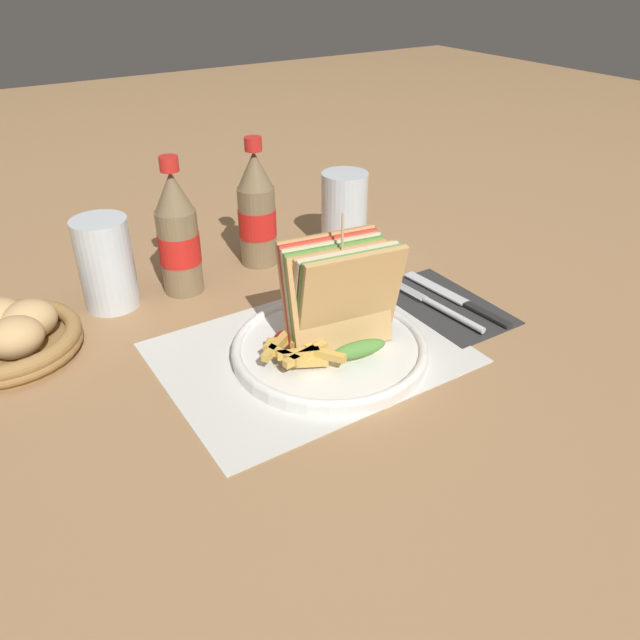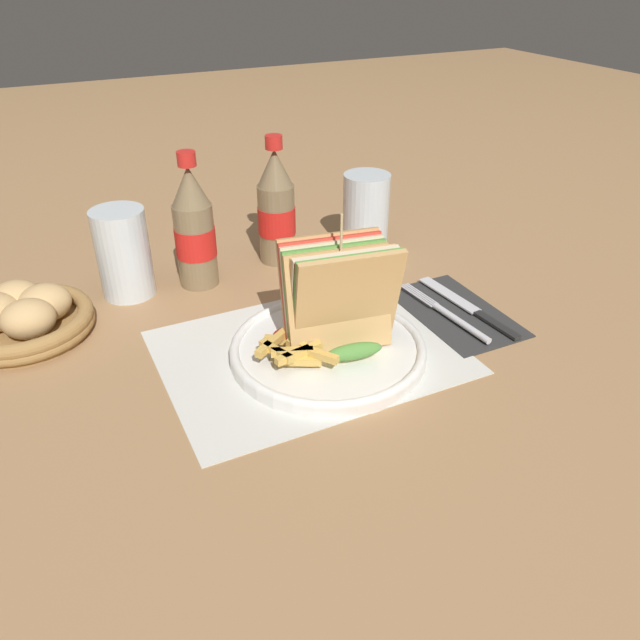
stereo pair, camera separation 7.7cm
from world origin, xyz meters
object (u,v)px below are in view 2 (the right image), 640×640
object	(u,v)px
knife	(468,307)
club_sandwich	(340,297)
fork	(452,316)
bread_basket	(23,318)
coke_bottle_near	(194,230)
coke_bottle_far	(276,209)
glass_near	(366,218)
plate_main	(327,348)
glass_far	(124,259)

from	to	relation	value
knife	club_sandwich	bearing A→B (deg)	179.06
fork	bread_basket	size ratio (longest dim) A/B	1.00
fork	coke_bottle_near	world-z (taller)	coke_bottle_near
fork	coke_bottle_far	size ratio (longest dim) A/B	0.89
glass_near	coke_bottle_far	bearing A→B (deg)	169.09
fork	coke_bottle_far	xyz separation A→B (m)	(-0.14, 0.28, 0.08)
club_sandwich	fork	size ratio (longest dim) A/B	0.95
club_sandwich	glass_near	world-z (taller)	club_sandwich
coke_bottle_far	club_sandwich	bearing A→B (deg)	-97.17
plate_main	fork	xyz separation A→B (m)	(0.19, -0.00, -0.00)
plate_main	bread_basket	xyz separation A→B (m)	(-0.33, 0.22, 0.01)
club_sandwich	coke_bottle_far	xyz separation A→B (m)	(0.04, 0.28, 0.01)
club_sandwich	bread_basket	xyz separation A→B (m)	(-0.35, 0.22, -0.06)
club_sandwich	fork	distance (m)	0.19
plate_main	glass_far	distance (m)	0.33
plate_main	club_sandwich	distance (m)	0.07
fork	plate_main	bearing A→B (deg)	174.43
plate_main	fork	bearing A→B (deg)	-0.96
knife	glass_near	bearing A→B (deg)	92.49
coke_bottle_near	bread_basket	xyz separation A→B (m)	(-0.25, -0.04, -0.06)
glass_far	knife	bearing A→B (deg)	-31.94
plate_main	fork	size ratio (longest dim) A/B	1.37
bread_basket	plate_main	bearing A→B (deg)	-33.14
glass_near	glass_far	distance (m)	0.39
knife	coke_bottle_near	bearing A→B (deg)	137.35
plate_main	coke_bottle_far	xyz separation A→B (m)	(0.05, 0.28, 0.08)
plate_main	coke_bottle_far	size ratio (longest dim) A/B	1.21
coke_bottle_far	glass_near	distance (m)	0.15
knife	coke_bottle_near	size ratio (longest dim) A/B	0.97
plate_main	glass_far	world-z (taller)	glass_far
plate_main	club_sandwich	xyz separation A→B (m)	(0.02, -0.00, 0.07)
coke_bottle_near	bread_basket	size ratio (longest dim) A/B	1.13
glass_far	fork	bearing A→B (deg)	-36.05
plate_main	bread_basket	size ratio (longest dim) A/B	1.37
club_sandwich	coke_bottle_far	size ratio (longest dim) A/B	0.85
coke_bottle_near	glass_far	xyz separation A→B (m)	(-0.10, 0.01, -0.03)
club_sandwich	knife	size ratio (longest dim) A/B	0.87
fork	knife	size ratio (longest dim) A/B	0.92
coke_bottle_near	coke_bottle_far	xyz separation A→B (m)	(0.14, 0.02, 0.00)
glass_far	coke_bottle_near	bearing A→B (deg)	-7.64
coke_bottle_far	coke_bottle_near	bearing A→B (deg)	-170.04
glass_far	bread_basket	xyz separation A→B (m)	(-0.15, -0.05, -0.03)
glass_near	club_sandwich	bearing A→B (deg)	-125.35
fork	glass_near	distance (m)	0.26
coke_bottle_near	glass_near	xyz separation A→B (m)	(0.28, -0.00, -0.03)
plate_main	glass_near	distance (m)	0.32
coke_bottle_far	glass_far	size ratio (longest dim) A/B	1.55
club_sandwich	bread_basket	bearing A→B (deg)	147.82
coke_bottle_far	plate_main	bearing A→B (deg)	-100.33
knife	fork	bearing A→B (deg)	-163.96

